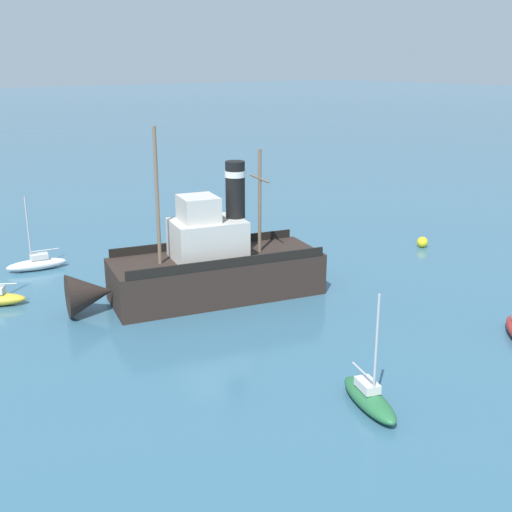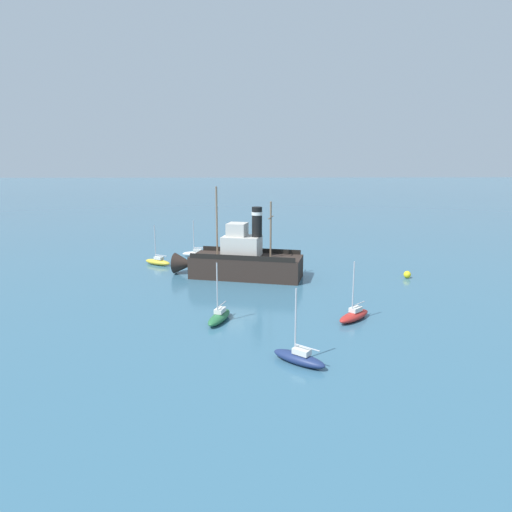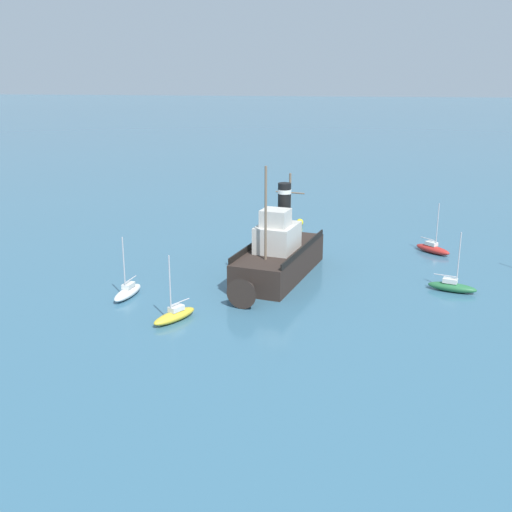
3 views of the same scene
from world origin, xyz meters
name	(u,v)px [view 1 (image 1 of 3)]	position (x,y,z in m)	size (l,w,h in m)	color
ground_plane	(202,294)	(0.00, 0.00, 0.00)	(600.00, 600.00, 0.00)	#38667F
old_tugboat	(206,267)	(-0.57, 0.04, 1.83)	(7.22, 14.79, 9.90)	#2D231E
sailboat_white	(37,263)	(10.50, 6.09, 0.43)	(1.75, 3.93, 4.90)	white
sailboat_green	(369,398)	(-14.77, 1.70, 0.43)	(3.95, 2.27, 4.90)	#286B3D
mooring_buoy	(422,242)	(-1.49, -18.19, 0.40)	(0.79, 0.79, 0.79)	yellow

